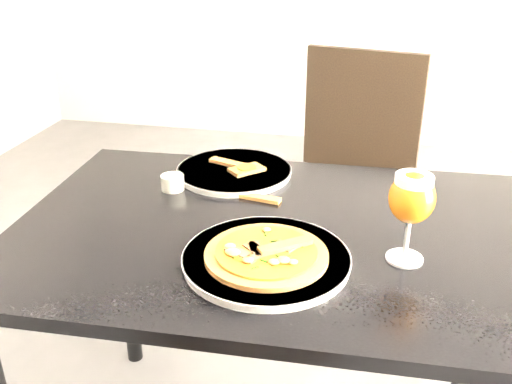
% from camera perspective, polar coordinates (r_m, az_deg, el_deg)
% --- Properties ---
extents(dining_table, '(1.23, 0.84, 0.75)m').
position_cam_1_polar(dining_table, '(1.33, 2.19, -6.93)').
color(dining_table, black).
rests_on(dining_table, ground).
extents(chair_far, '(0.54, 0.54, 0.98)m').
position_cam_1_polar(chair_far, '(2.09, 9.22, 1.33)').
color(chair_far, black).
rests_on(chair_far, ground).
extents(plate_main, '(0.44, 0.44, 0.02)m').
position_cam_1_polar(plate_main, '(1.15, 1.04, -6.74)').
color(plate_main, white).
rests_on(plate_main, dining_table).
extents(pizza, '(0.25, 0.25, 0.03)m').
position_cam_1_polar(pizza, '(1.14, 1.09, -6.15)').
color(pizza, '#9B5625').
rests_on(pizza, plate_main).
extents(plate_second, '(0.35, 0.35, 0.02)m').
position_cam_1_polar(plate_second, '(1.56, -2.20, 2.08)').
color(plate_second, white).
rests_on(plate_second, dining_table).
extents(crust_scraps, '(0.17, 0.12, 0.01)m').
position_cam_1_polar(crust_scraps, '(1.55, -1.58, 2.52)').
color(crust_scraps, '#9B5625').
rests_on(crust_scraps, plate_second).
extents(loose_crust, '(0.12, 0.04, 0.01)m').
position_cam_1_polar(loose_crust, '(1.41, 0.26, -0.57)').
color(loose_crust, '#9B5625').
rests_on(loose_crust, dining_table).
extents(sauce_cup, '(0.06, 0.06, 0.04)m').
position_cam_1_polar(sauce_cup, '(1.48, -8.34, 1.02)').
color(sauce_cup, silver).
rests_on(sauce_cup, dining_table).
extents(beer_glass, '(0.09, 0.09, 0.19)m').
position_cam_1_polar(beer_glass, '(1.14, 15.33, -0.65)').
color(beer_glass, silver).
rests_on(beer_glass, dining_table).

